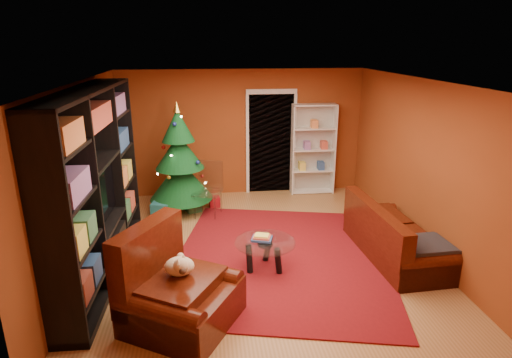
{
  "coord_description": "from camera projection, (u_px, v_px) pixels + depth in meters",
  "views": [
    {
      "loc": [
        -0.77,
        -5.97,
        3.13
      ],
      "look_at": [
        0.0,
        0.4,
        1.05
      ],
      "focal_mm": 30.0,
      "sensor_mm": 36.0,
      "label": 1
    }
  ],
  "objects": [
    {
      "name": "white_bookshelf",
      "position": [
        313.0,
        150.0,
        9.0
      ],
      "size": [
        0.91,
        0.35,
        1.95
      ],
      "primitive_type": null,
      "rotation": [
        0.0,
        0.0,
        -0.03
      ],
      "color": "white",
      "rests_on": "floor"
    },
    {
      "name": "acrylic_chair",
      "position": [
        208.0,
        193.0,
        7.89
      ],
      "size": [
        0.61,
        0.64,
        0.92
      ],
      "primitive_type": null,
      "rotation": [
        0.0,
        0.0,
        -0.34
      ],
      "color": "#66605B",
      "rests_on": "rug"
    },
    {
      "name": "sofa",
      "position": [
        396.0,
        231.0,
        6.4
      ],
      "size": [
        0.98,
        2.0,
        0.84
      ],
      "primitive_type": null,
      "rotation": [
        0.0,
        0.0,
        1.62
      ],
      "color": "#350E06",
      "rests_on": "rug"
    },
    {
      "name": "media_unit",
      "position": [
        94.0,
        186.0,
        5.71
      ],
      "size": [
        0.6,
        3.34,
        2.55
      ],
      "primitive_type": null,
      "rotation": [
        0.0,
        0.0,
        -0.03
      ],
      "color": "black",
      "rests_on": "floor"
    },
    {
      "name": "floor",
      "position": [
        259.0,
        252.0,
        6.7
      ],
      "size": [
        5.0,
        5.5,
        0.05
      ],
      "primitive_type": "cube",
      "color": "#9D6B3C",
      "rests_on": "ground"
    },
    {
      "name": "christmas_tree",
      "position": [
        180.0,
        160.0,
        7.95
      ],
      "size": [
        1.57,
        1.57,
        2.11
      ],
      "primitive_type": null,
      "rotation": [
        0.0,
        0.0,
        0.42
      ],
      "color": "#0A401A",
      "rests_on": "floor"
    },
    {
      "name": "wall_back",
      "position": [
        242.0,
        133.0,
        8.91
      ],
      "size": [
        5.0,
        0.05,
        2.6
      ],
      "primitive_type": "cube",
      "color": "brown",
      "rests_on": "ground"
    },
    {
      "name": "coffee_table",
      "position": [
        265.0,
        255.0,
        6.07
      ],
      "size": [
        1.08,
        1.08,
        0.54
      ],
      "primitive_type": null,
      "rotation": [
        0.0,
        0.0,
        -0.3
      ],
      "color": "gray",
      "rests_on": "rug"
    },
    {
      "name": "wall_right",
      "position": [
        422.0,
        165.0,
        6.58
      ],
      "size": [
        0.05,
        5.5,
        2.6
      ],
      "primitive_type": "cube",
      "color": "brown",
      "rests_on": "ground"
    },
    {
      "name": "wall_left",
      "position": [
        81.0,
        177.0,
        6.01
      ],
      "size": [
        0.05,
        5.5,
        2.6
      ],
      "primitive_type": "cube",
      "color": "brown",
      "rests_on": "ground"
    },
    {
      "name": "gift_box_red",
      "position": [
        215.0,
        202.0,
        8.43
      ],
      "size": [
        0.22,
        0.22,
        0.2
      ],
      "primitive_type": "cube",
      "rotation": [
        0.0,
        0.0,
        0.11
      ],
      "color": "maroon",
      "rests_on": "floor"
    },
    {
      "name": "doorway",
      "position": [
        271.0,
        144.0,
        9.02
      ],
      "size": [
        1.06,
        0.6,
        2.16
      ],
      "primitive_type": null,
      "color": "black",
      "rests_on": "floor"
    },
    {
      "name": "gift_box_teal",
      "position": [
        162.0,
        210.0,
        7.85
      ],
      "size": [
        0.38,
        0.38,
        0.32
      ],
      "primitive_type": "cube",
      "rotation": [
        0.0,
        0.0,
        -0.21
      ],
      "color": "#195F69",
      "rests_on": "floor"
    },
    {
      "name": "ceiling",
      "position": [
        259.0,
        79.0,
        5.89
      ],
      "size": [
        5.0,
        5.5,
        0.05
      ],
      "primitive_type": "cube",
      "color": "silver",
      "rests_on": "wall_back"
    },
    {
      "name": "rug",
      "position": [
        281.0,
        257.0,
        6.46
      ],
      "size": [
        3.87,
        4.27,
        0.02
      ],
      "primitive_type": "cube",
      "rotation": [
        0.0,
        0.0,
        -0.22
      ],
      "color": "maroon",
      "rests_on": "floor"
    },
    {
      "name": "armchair",
      "position": [
        182.0,
        287.0,
        4.83
      ],
      "size": [
        1.65,
        1.65,
        0.95
      ],
      "primitive_type": null,
      "rotation": [
        0.0,
        0.0,
        1.04
      ],
      "color": "#350E06",
      "rests_on": "rug"
    },
    {
      "name": "dog",
      "position": [
        179.0,
        266.0,
        4.82
      ],
      "size": [
        0.46,
        0.5,
        0.31
      ],
      "primitive_type": null,
      "rotation": [
        0.0,
        0.0,
        1.04
      ],
      "color": "beige",
      "rests_on": "armchair"
    },
    {
      "name": "gift_box_green",
      "position": [
        193.0,
        204.0,
        8.21
      ],
      "size": [
        0.35,
        0.35,
        0.27
      ],
      "primitive_type": "cube",
      "rotation": [
        0.0,
        0.0,
        0.4
      ],
      "color": "#2C6739",
      "rests_on": "floor"
    }
  ]
}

